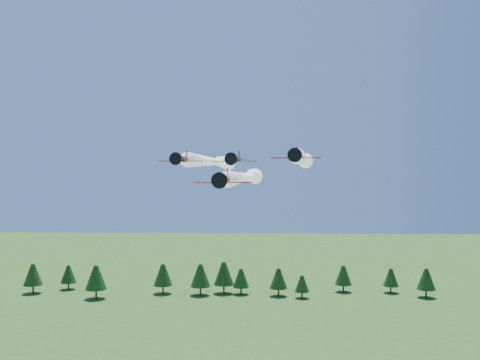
{
  "coord_description": "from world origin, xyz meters",
  "views": [
    {
      "loc": [
        3.83,
        -83.59,
        45.63
      ],
      "look_at": [
        0.83,
        0.0,
        44.05
      ],
      "focal_mm": 40.0,
      "sensor_mm": 36.0,
      "label": 1
    }
  ],
  "objects_px": {
    "plane_right": "(303,160)",
    "plane_left": "(214,162)",
    "plane_slot": "(235,159)",
    "plane_lead": "(246,177)"
  },
  "relations": [
    {
      "from": "plane_lead",
      "to": "plane_right",
      "type": "bearing_deg",
      "value": 25.35
    },
    {
      "from": "plane_left",
      "to": "plane_right",
      "type": "xyz_separation_m",
      "value": [
        18.73,
        -1.97,
        0.4
      ]
    },
    {
      "from": "plane_left",
      "to": "plane_right",
      "type": "height_order",
      "value": "plane_right"
    },
    {
      "from": "plane_lead",
      "to": "plane_slot",
      "type": "bearing_deg",
      "value": -90.91
    },
    {
      "from": "plane_right",
      "to": "plane_slot",
      "type": "relative_size",
      "value": 6.65
    },
    {
      "from": "plane_left",
      "to": "plane_lead",
      "type": "bearing_deg",
      "value": -37.28
    },
    {
      "from": "plane_right",
      "to": "plane_slot",
      "type": "distance_m",
      "value": 24.35
    },
    {
      "from": "plane_right",
      "to": "plane_left",
      "type": "bearing_deg",
      "value": -179.51
    },
    {
      "from": "plane_left",
      "to": "plane_right",
      "type": "distance_m",
      "value": 18.84
    },
    {
      "from": "plane_lead",
      "to": "plane_slot",
      "type": "relative_size",
      "value": 6.79
    }
  ]
}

